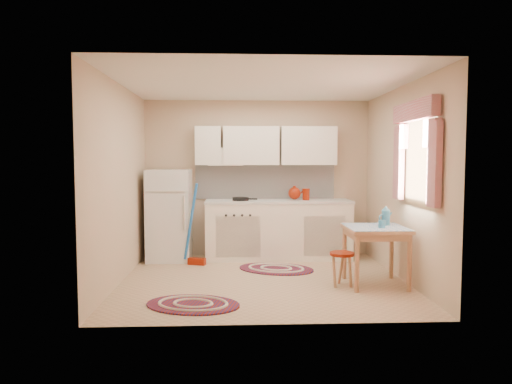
% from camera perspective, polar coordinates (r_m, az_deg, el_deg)
% --- Properties ---
extents(room_shell, '(3.64, 3.60, 2.52)m').
position_cam_1_polar(room_shell, '(6.04, 2.24, 4.48)').
color(room_shell, tan).
rests_on(room_shell, ground).
extents(fridge, '(0.65, 0.60, 1.40)m').
position_cam_1_polar(fridge, '(7.16, -10.77, -2.85)').
color(fridge, white).
rests_on(fridge, ground).
extents(broom, '(0.30, 0.20, 1.20)m').
position_cam_1_polar(broom, '(6.77, -7.45, -4.05)').
color(broom, blue).
rests_on(broom, ground).
extents(base_cabinets, '(2.25, 0.60, 0.88)m').
position_cam_1_polar(base_cabinets, '(7.20, 2.78, -4.84)').
color(base_cabinets, white).
rests_on(base_cabinets, ground).
extents(countertop, '(2.27, 0.62, 0.04)m').
position_cam_1_polar(countertop, '(7.14, 2.79, -1.19)').
color(countertop, silver).
rests_on(countertop, base_cabinets).
extents(frying_pan, '(0.31, 0.31, 0.05)m').
position_cam_1_polar(frying_pan, '(7.06, -1.94, -0.88)').
color(frying_pan, black).
rests_on(frying_pan, countertop).
extents(red_kettle, '(0.27, 0.26, 0.21)m').
position_cam_1_polar(red_kettle, '(7.16, 4.83, -0.16)').
color(red_kettle, maroon).
rests_on(red_kettle, countertop).
extents(red_canister, '(0.11, 0.11, 0.16)m').
position_cam_1_polar(red_canister, '(7.19, 6.27, -0.37)').
color(red_canister, maroon).
rests_on(red_canister, countertop).
extents(table, '(0.72, 0.72, 0.72)m').
position_cam_1_polar(table, '(5.88, 14.68, -7.77)').
color(table, tan).
rests_on(table, ground).
extents(stool, '(0.34, 0.34, 0.42)m').
position_cam_1_polar(stool, '(5.76, 10.68, -9.48)').
color(stool, maroon).
rests_on(stool, ground).
extents(coffee_pot, '(0.15, 0.14, 0.26)m').
position_cam_1_polar(coffee_pot, '(5.96, 15.91, -2.87)').
color(coffee_pot, teal).
rests_on(coffee_pot, table).
extents(mug, '(0.11, 0.11, 0.10)m').
position_cam_1_polar(mug, '(5.73, 15.45, -3.92)').
color(mug, teal).
rests_on(mug, table).
extents(rug_center, '(1.25, 1.03, 0.02)m').
position_cam_1_polar(rug_center, '(6.55, 2.53, -9.57)').
color(rug_center, maroon).
rests_on(rug_center, ground).
extents(rug_left, '(1.15, 0.89, 0.02)m').
position_cam_1_polar(rug_left, '(5.05, -7.88, -13.75)').
color(rug_left, maroon).
rests_on(rug_left, ground).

